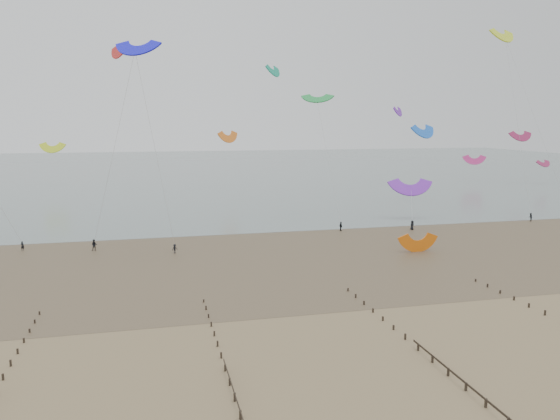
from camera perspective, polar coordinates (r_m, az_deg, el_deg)
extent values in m
plane|color=brown|center=(57.65, 7.59, -12.23)|extent=(500.00, 500.00, 0.00)
plane|color=#475654|center=(251.61, -9.03, 4.31)|extent=(500.00, 500.00, 0.00)
plane|color=#473A28|center=(89.69, -0.48, -4.32)|extent=(500.00, 500.00, 0.00)
ellipsoid|color=slate|center=(74.97, -11.80, -7.25)|extent=(23.60, 14.36, 0.01)
ellipsoid|color=slate|center=(95.81, 6.13, -3.50)|extent=(33.64, 18.32, 0.01)
ellipsoid|color=slate|center=(104.96, 24.93, -3.20)|extent=(19.65, 13.67, 0.01)
ellipsoid|color=slate|center=(94.58, -25.65, -4.54)|extent=(26.95, 14.22, 0.01)
cube|color=black|center=(52.09, -26.97, -15.30)|extent=(0.16, 0.16, 0.62)
cube|color=black|center=(54.44, -26.32, -14.20)|extent=(0.16, 0.16, 0.59)
cube|color=black|center=(56.81, -25.73, -13.18)|extent=(0.16, 0.16, 0.57)
cube|color=black|center=(59.21, -25.20, -12.25)|extent=(0.16, 0.16, 0.54)
cube|color=black|center=(61.63, -24.70, -11.38)|extent=(0.16, 0.16, 0.51)
cube|color=black|center=(64.06, -24.25, -10.59)|extent=(0.16, 0.16, 0.48)
cube|color=black|center=(66.51, -23.83, -9.85)|extent=(0.16, 0.16, 0.45)
cube|color=black|center=(41.59, -4.16, -20.63)|extent=(0.16, 0.16, 0.74)
cube|color=black|center=(43.87, -4.75, -18.96)|extent=(0.16, 0.16, 0.71)
cube|color=black|center=(46.19, -5.28, -17.46)|extent=(0.16, 0.16, 0.68)
cube|color=black|center=(48.55, -5.75, -16.10)|extent=(0.16, 0.16, 0.65)
cube|color=black|center=(50.92, -6.16, -14.87)|extent=(0.16, 0.16, 0.62)
cube|color=black|center=(53.33, -6.54, -13.75)|extent=(0.16, 0.16, 0.59)
cube|color=black|center=(55.75, -6.88, -12.73)|extent=(0.16, 0.16, 0.57)
cube|color=black|center=(58.19, -7.19, -11.79)|extent=(0.16, 0.16, 0.54)
cube|color=black|center=(60.65, -7.48, -10.92)|extent=(0.16, 0.16, 0.51)
cube|color=black|center=(63.12, -7.74, -10.12)|extent=(0.16, 0.16, 0.48)
cube|color=black|center=(65.61, -7.98, -9.39)|extent=(0.16, 0.16, 0.45)
cube|color=black|center=(45.57, 20.71, -18.38)|extent=(0.16, 0.16, 0.77)
cube|color=black|center=(47.52, 18.85, -17.11)|extent=(0.16, 0.16, 0.74)
cube|color=black|center=(49.53, 17.17, -15.92)|extent=(0.16, 0.16, 0.71)
cube|color=black|center=(51.60, 15.64, -14.81)|extent=(0.16, 0.16, 0.68)
cube|color=black|center=(53.71, 14.24, -13.78)|extent=(0.16, 0.16, 0.65)
cube|color=black|center=(55.87, 12.96, -12.82)|extent=(0.16, 0.16, 0.62)
cube|color=black|center=(58.07, 11.78, -11.93)|extent=(0.16, 0.16, 0.59)
cube|color=black|center=(60.30, 10.70, -11.10)|extent=(0.16, 0.16, 0.57)
cube|color=black|center=(62.57, 9.70, -10.32)|extent=(0.16, 0.16, 0.54)
cube|color=black|center=(64.86, 8.77, -9.60)|extent=(0.16, 0.16, 0.51)
cube|color=black|center=(67.18, 7.91, -8.93)|extent=(0.16, 0.16, 0.48)
cube|color=black|center=(69.52, 7.11, -8.29)|extent=(0.16, 0.16, 0.45)
cube|color=black|center=(67.44, 25.96, -9.67)|extent=(0.16, 0.16, 0.59)
cube|color=black|center=(69.37, 24.57, -9.07)|extent=(0.16, 0.16, 0.57)
cube|color=black|center=(71.35, 23.26, -8.49)|extent=(0.16, 0.16, 0.54)
cube|color=black|center=(73.37, 22.03, -7.95)|extent=(0.16, 0.16, 0.51)
cube|color=black|center=(75.43, 20.86, -7.43)|extent=(0.16, 0.16, 0.48)
cube|color=black|center=(77.52, 19.76, -6.93)|extent=(0.16, 0.16, 0.45)
imported|color=black|center=(99.51, -25.32, -3.41)|extent=(0.65, 0.52, 1.58)
imported|color=black|center=(106.57, 6.38, -1.71)|extent=(0.54, 1.11, 1.84)
imported|color=black|center=(127.95, 24.70, -0.68)|extent=(1.06, 1.10, 1.79)
imported|color=black|center=(110.19, 13.64, -1.55)|extent=(0.82, 1.04, 1.87)
imported|color=black|center=(89.76, -10.94, -3.99)|extent=(1.13, 0.94, 1.52)
imported|color=black|center=(94.98, -18.83, -3.48)|extent=(0.94, 0.74, 1.88)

